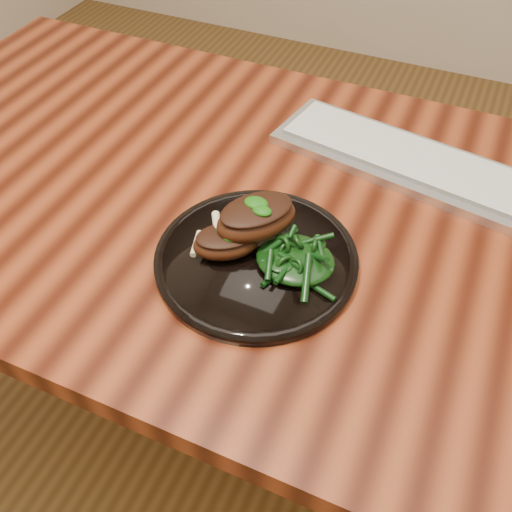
{
  "coord_description": "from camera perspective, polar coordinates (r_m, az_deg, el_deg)",
  "views": [
    {
      "loc": [
        0.22,
        -0.63,
        1.34
      ],
      "look_at": [
        0.0,
        -0.14,
        0.78
      ],
      "focal_mm": 40.0,
      "sensor_mm": 36.0,
      "label": 1
    }
  ],
  "objects": [
    {
      "name": "desk",
      "position": [
        0.95,
        3.3,
        1.02
      ],
      "size": [
        1.6,
        0.8,
        0.75
      ],
      "color": "#361006",
      "rests_on": "ground"
    },
    {
      "name": "lamb_chop_front",
      "position": [
        0.78,
        -3.05,
        1.45
      ],
      "size": [
        0.11,
        0.1,
        0.04
      ],
      "color": "#3A190B",
      "rests_on": "plate"
    },
    {
      "name": "greens_heap",
      "position": [
        0.77,
        3.98,
        0.01
      ],
      "size": [
        0.11,
        0.1,
        0.04
      ],
      "color": "black",
      "rests_on": "plate"
    },
    {
      "name": "lamb_chop_back",
      "position": [
        0.78,
        -0.02,
        3.9
      ],
      "size": [
        0.13,
        0.14,
        0.05
      ],
      "color": "#3A190B",
      "rests_on": "plate"
    },
    {
      "name": "plate",
      "position": [
        0.8,
        0.01,
        -0.32
      ],
      "size": [
        0.28,
        0.28,
        0.02
      ],
      "color": "black",
      "rests_on": "desk"
    },
    {
      "name": "herb_smear",
      "position": [
        0.84,
        -0.53,
        3.61
      ],
      "size": [
        0.08,
        0.05,
        0.0
      ],
      "primitive_type": "ellipsoid",
      "color": "#0B4507",
      "rests_on": "plate"
    },
    {
      "name": "keyboard",
      "position": [
        0.99,
        15.62,
        8.93
      ],
      "size": [
        0.5,
        0.23,
        0.02
      ],
      "color": "silver",
      "rests_on": "desk"
    }
  ]
}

